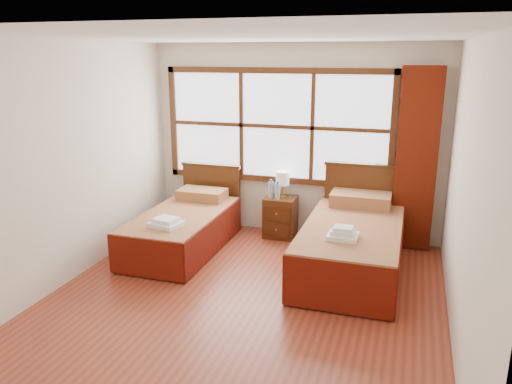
% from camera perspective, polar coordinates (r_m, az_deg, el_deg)
% --- Properties ---
extents(floor, '(4.50, 4.50, 0.00)m').
position_cam_1_polar(floor, '(5.21, -1.72, -12.59)').
color(floor, brown).
rests_on(floor, ground).
extents(ceiling, '(4.50, 4.50, 0.00)m').
position_cam_1_polar(ceiling, '(4.59, -1.99, 17.34)').
color(ceiling, white).
rests_on(ceiling, wall_back).
extents(wall_back, '(4.00, 0.00, 4.00)m').
position_cam_1_polar(wall_back, '(6.85, 4.44, 5.80)').
color(wall_back, silver).
rests_on(wall_back, floor).
extents(wall_left, '(0.00, 4.50, 4.50)m').
position_cam_1_polar(wall_left, '(5.71, -21.18, 2.80)').
color(wall_left, silver).
rests_on(wall_left, floor).
extents(wall_right, '(0.00, 4.50, 4.50)m').
position_cam_1_polar(wall_right, '(4.51, 22.92, -0.57)').
color(wall_right, silver).
rests_on(wall_right, floor).
extents(window, '(3.16, 0.06, 1.56)m').
position_cam_1_polar(window, '(6.85, 2.35, 7.51)').
color(window, white).
rests_on(window, wall_back).
extents(curtain, '(0.50, 0.16, 2.30)m').
position_cam_1_polar(curtain, '(6.57, 17.86, 3.50)').
color(curtain, '#631909').
rests_on(curtain, wall_back).
extents(bed_left, '(0.96, 1.98, 0.93)m').
position_cam_1_polar(bed_left, '(6.54, -8.22, -4.02)').
color(bed_left, '#40230D').
rests_on(bed_left, floor).
extents(bed_right, '(1.10, 2.14, 1.07)m').
position_cam_1_polar(bed_right, '(5.95, 10.98, -5.72)').
color(bed_right, '#40230D').
rests_on(bed_right, floor).
extents(nightstand, '(0.42, 0.42, 0.56)m').
position_cam_1_polar(nightstand, '(6.89, 2.80, -2.88)').
color(nightstand, '#4C2710').
rests_on(nightstand, floor).
extents(towels_left, '(0.40, 0.36, 0.10)m').
position_cam_1_polar(towels_left, '(5.96, -10.22, -3.47)').
color(towels_left, white).
rests_on(towels_left, bed_left).
extents(towels_right, '(0.32, 0.28, 0.13)m').
position_cam_1_polar(towels_right, '(5.34, 9.91, -4.73)').
color(towels_right, white).
rests_on(towels_right, bed_right).
extents(lamp, '(0.18, 0.18, 0.35)m').
position_cam_1_polar(lamp, '(6.77, 3.05, 1.48)').
color(lamp, '#B7953A').
rests_on(lamp, nightstand).
extents(bottle_near, '(0.07, 0.07, 0.25)m').
position_cam_1_polar(bottle_near, '(6.77, 1.73, 0.30)').
color(bottle_near, '#A2BFD1').
rests_on(bottle_near, nightstand).
extents(bottle_far, '(0.07, 0.07, 0.25)m').
position_cam_1_polar(bottle_far, '(6.69, 2.48, 0.09)').
color(bottle_far, '#A2BFD1').
rests_on(bottle_far, nightstand).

